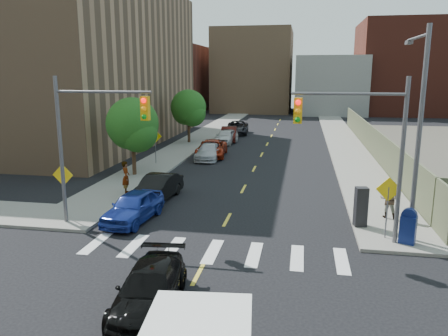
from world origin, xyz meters
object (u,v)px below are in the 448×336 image
at_px(parked_car_blue, 133,207).
at_px(black_sedan, 150,289).
at_px(parked_car_red, 212,149).
at_px(parked_car_black, 158,188).
at_px(pedestrian_west, 126,177).
at_px(parked_car_maroon, 229,134).
at_px(pedestrian_east, 389,199).
at_px(mailbox, 408,226).
at_px(parked_car_grey, 237,128).
at_px(payphone, 361,207).
at_px(parked_car_silver, 208,152).
at_px(parked_car_white, 226,137).

distance_m(parked_car_blue, black_sedan, 8.40).
relative_size(parked_car_red, black_sedan, 1.15).
distance_m(parked_car_black, pedestrian_west, 2.21).
distance_m(parked_car_red, black_sedan, 25.07).
relative_size(parked_car_maroon, pedestrian_east, 2.49).
distance_m(parked_car_maroon, pedestrian_west, 22.09).
relative_size(mailbox, pedestrian_east, 0.82).
xyz_separation_m(parked_car_grey, pedestrian_east, (12.02, -29.67, 0.31)).
height_order(parked_car_blue, payphone, payphone).
relative_size(parked_car_grey, payphone, 2.97).
bearing_deg(pedestrian_east, parked_car_blue, 29.87).
distance_m(parked_car_black, mailbox, 13.37).
xyz_separation_m(parked_car_black, payphone, (10.81, -2.91, 0.36)).
relative_size(parked_car_red, pedestrian_west, 2.68).
bearing_deg(parked_car_silver, parked_car_blue, -93.70).
relative_size(parked_car_grey, pedestrian_west, 2.85).
height_order(parked_car_red, black_sedan, parked_car_red).
height_order(parked_car_blue, parked_car_maroon, parked_car_maroon).
relative_size(parked_car_maroon, payphone, 2.49).
relative_size(parked_car_black, payphone, 2.35).
height_order(parked_car_white, parked_car_grey, parked_car_grey).
bearing_deg(parked_car_black, payphone, -9.33).
bearing_deg(payphone, parked_car_blue, 173.50).
xyz_separation_m(black_sedan, pedestrian_east, (8.73, 9.96, 0.42)).
bearing_deg(pedestrian_east, parked_car_grey, -48.88).
xyz_separation_m(parked_car_silver, parked_car_maroon, (0.00, 10.23, 0.10)).
distance_m(parked_car_red, pedestrian_west, 13.20).
height_order(parked_car_red, pedestrian_west, pedestrian_west).
relative_size(parked_car_white, black_sedan, 0.99).
bearing_deg(pedestrian_west, parked_car_black, -126.29).
bearing_deg(pedestrian_west, parked_car_grey, -27.11).
bearing_deg(pedestrian_east, parked_car_maroon, -44.22).
xyz_separation_m(parked_car_blue, pedestrian_east, (12.29, 2.34, 0.34)).
distance_m(parked_car_red, parked_car_white, 7.21).
relative_size(parked_car_silver, parked_car_white, 1.02).
bearing_deg(payphone, parked_car_maroon, 101.57).
height_order(parked_car_grey, payphone, payphone).
height_order(payphone, pedestrian_west, pedestrian_west).
xyz_separation_m(parked_car_maroon, parked_car_grey, (0.00, 5.79, 0.00)).
distance_m(parked_car_red, payphone, 19.49).
xyz_separation_m(mailbox, pedestrian_east, (-0.17, 3.34, 0.19)).
relative_size(parked_car_blue, parked_car_grey, 0.79).
height_order(parked_car_silver, pedestrian_east, pedestrian_east).
height_order(parked_car_red, payphone, payphone).
height_order(parked_car_blue, mailbox, mailbox).
bearing_deg(parked_car_red, pedestrian_east, -55.96).
bearing_deg(mailbox, parked_car_red, 146.94).
bearing_deg(mailbox, payphone, 155.99).
bearing_deg(payphone, parked_car_silver, 113.80).
bearing_deg(parked_car_silver, parked_car_black, -94.20).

